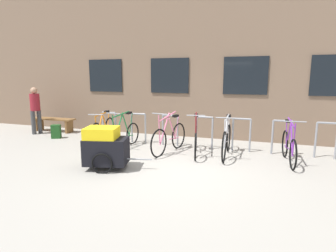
% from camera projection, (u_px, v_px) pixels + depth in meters
% --- Properties ---
extents(ground_plane, '(42.00, 42.00, 0.00)m').
position_uv_depth(ground_plane, '(175.00, 168.00, 6.11)').
color(ground_plane, '#9E998E').
extents(storefront_building, '(28.00, 5.78, 5.17)m').
position_uv_depth(storefront_building, '(220.00, 61.00, 11.30)').
color(storefront_building, '#7A604C').
rests_on(storefront_building, ground).
extents(bike_rack, '(6.50, 0.05, 0.91)m').
position_uv_depth(bike_rack, '(204.00, 130.00, 7.70)').
color(bike_rack, gray).
rests_on(bike_rack, ground).
extents(bicycle_silver, '(0.44, 1.81, 1.07)m').
position_uv_depth(bicycle_silver, '(227.00, 140.00, 7.00)').
color(bicycle_silver, black).
rests_on(bicycle_silver, ground).
extents(bicycle_orange, '(0.45, 1.75, 0.99)m').
position_uv_depth(bicycle_orange, '(103.00, 131.00, 8.16)').
color(bicycle_orange, black).
rests_on(bicycle_orange, ground).
extents(bicycle_pink, '(0.52, 1.72, 1.11)m').
position_uv_depth(bicycle_pink, '(169.00, 137.00, 7.35)').
color(bicycle_pink, black).
rests_on(bicycle_pink, ground).
extents(bicycle_green, '(0.44, 1.60, 1.05)m').
position_uv_depth(bicycle_green, '(123.00, 134.00, 7.84)').
color(bicycle_green, black).
rests_on(bicycle_green, ground).
extents(bicycle_maroon, '(0.52, 1.65, 1.10)m').
position_uv_depth(bicycle_maroon, '(196.00, 139.00, 7.17)').
color(bicycle_maroon, black).
rests_on(bicycle_maroon, ground).
extents(bicycle_purple, '(0.44, 1.69, 1.07)m').
position_uv_depth(bicycle_purple, '(289.00, 146.00, 6.46)').
color(bicycle_purple, black).
rests_on(bicycle_purple, ground).
extents(bike_trailer, '(1.48, 0.80, 0.93)m').
position_uv_depth(bike_trailer, '(105.00, 147.00, 6.02)').
color(bike_trailer, black).
rests_on(bike_trailer, ground).
extents(wooden_bench, '(1.66, 0.40, 0.49)m').
position_uv_depth(wooden_bench, '(54.00, 122.00, 10.08)').
color(wooden_bench, brown).
rests_on(wooden_bench, ground).
extents(person_by_bench, '(0.32, 0.35, 1.61)m').
position_uv_depth(person_by_bench, '(35.00, 107.00, 9.59)').
color(person_by_bench, '#3F3F42').
rests_on(person_by_bench, ground).
extents(backpack, '(0.34, 0.30, 0.44)m').
position_uv_depth(backpack, '(56.00, 132.00, 9.02)').
color(backpack, '#1E4C1E').
rests_on(backpack, ground).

